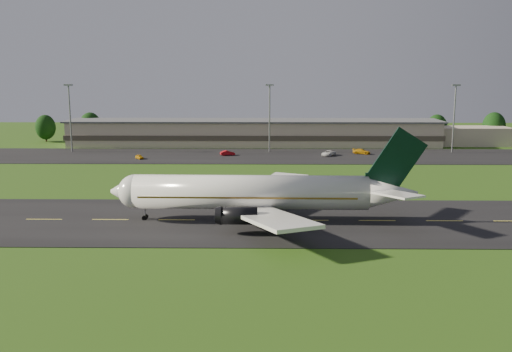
{
  "coord_description": "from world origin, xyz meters",
  "views": [
    {
      "loc": [
        3.39,
        -90.81,
        24.32
      ],
      "look_at": [
        1.98,
        8.0,
        6.0
      ],
      "focal_mm": 40.0,
      "sensor_mm": 36.0,
      "label": 1
    }
  ],
  "objects_px": {
    "service_vehicle_d": "(362,151)",
    "light_mast_west": "(70,110)",
    "light_mast_centre": "(270,110)",
    "airliner": "(256,193)",
    "light_mast_east": "(454,110)",
    "terminal": "(273,133)",
    "service_vehicle_a": "(139,157)",
    "service_vehicle_c": "(328,153)",
    "service_vehicle_b": "(228,153)"
  },
  "relations": [
    {
      "from": "service_vehicle_a",
      "to": "service_vehicle_c",
      "type": "height_order",
      "value": "service_vehicle_c"
    },
    {
      "from": "light_mast_east",
      "to": "service_vehicle_b",
      "type": "relative_size",
      "value": 4.82
    },
    {
      "from": "terminal",
      "to": "light_mast_west",
      "type": "distance_m",
      "value": 64.1
    },
    {
      "from": "airliner",
      "to": "light_mast_west",
      "type": "bearing_deg",
      "value": 126.44
    },
    {
      "from": "light_mast_west",
      "to": "light_mast_east",
      "type": "relative_size",
      "value": 1.0
    },
    {
      "from": "service_vehicle_b",
      "to": "service_vehicle_a",
      "type": "bearing_deg",
      "value": 88.67
    },
    {
      "from": "airliner",
      "to": "light_mast_west",
      "type": "distance_m",
      "value": 98.62
    },
    {
      "from": "light_mast_centre",
      "to": "service_vehicle_c",
      "type": "xyz_separation_m",
      "value": [
        16.99,
        -7.7,
        -11.89
      ]
    },
    {
      "from": "terminal",
      "to": "light_mast_centre",
      "type": "bearing_deg",
      "value": -94.95
    },
    {
      "from": "terminal",
      "to": "service_vehicle_d",
      "type": "relative_size",
      "value": 27.97
    },
    {
      "from": "terminal",
      "to": "light_mast_east",
      "type": "xyz_separation_m",
      "value": [
        53.6,
        -16.18,
        8.75
      ]
    },
    {
      "from": "terminal",
      "to": "light_mast_centre",
      "type": "height_order",
      "value": "light_mast_centre"
    },
    {
      "from": "service_vehicle_c",
      "to": "service_vehicle_a",
      "type": "bearing_deg",
      "value": -140.42
    },
    {
      "from": "service_vehicle_c",
      "to": "airliner",
      "type": "bearing_deg",
      "value": -72.93
    },
    {
      "from": "light_mast_west",
      "to": "light_mast_centre",
      "type": "distance_m",
      "value": 60.0
    },
    {
      "from": "service_vehicle_c",
      "to": "service_vehicle_d",
      "type": "bearing_deg",
      "value": 51.93
    },
    {
      "from": "light_mast_west",
      "to": "service_vehicle_c",
      "type": "height_order",
      "value": "light_mast_west"
    },
    {
      "from": "light_mast_east",
      "to": "service_vehicle_a",
      "type": "bearing_deg",
      "value": -171.07
    },
    {
      "from": "airliner",
      "to": "light_mast_east",
      "type": "bearing_deg",
      "value": 55.04
    },
    {
      "from": "terminal",
      "to": "light_mast_east",
      "type": "relative_size",
      "value": 7.13
    },
    {
      "from": "light_mast_west",
      "to": "service_vehicle_a",
      "type": "height_order",
      "value": "light_mast_west"
    },
    {
      "from": "light_mast_east",
      "to": "service_vehicle_c",
      "type": "height_order",
      "value": "light_mast_east"
    },
    {
      "from": "airliner",
      "to": "service_vehicle_a",
      "type": "distance_m",
      "value": 73.79
    },
    {
      "from": "terminal",
      "to": "service_vehicle_d",
      "type": "xyz_separation_m",
      "value": [
        25.75,
        -20.29,
        -3.14
      ]
    },
    {
      "from": "light_mast_centre",
      "to": "service_vehicle_d",
      "type": "xyz_separation_m",
      "value": [
        27.16,
        -4.1,
        -11.89
      ]
    },
    {
      "from": "service_vehicle_b",
      "to": "service_vehicle_d",
      "type": "height_order",
      "value": "service_vehicle_d"
    },
    {
      "from": "service_vehicle_a",
      "to": "service_vehicle_c",
      "type": "distance_m",
      "value": 53.76
    },
    {
      "from": "light_mast_west",
      "to": "light_mast_centre",
      "type": "bearing_deg",
      "value": 0.0
    },
    {
      "from": "light_mast_west",
      "to": "service_vehicle_a",
      "type": "relative_size",
      "value": 5.97
    },
    {
      "from": "airliner",
      "to": "light_mast_centre",
      "type": "xyz_separation_m",
      "value": [
        2.92,
        80.01,
        8.08
      ]
    },
    {
      "from": "airliner",
      "to": "service_vehicle_c",
      "type": "distance_m",
      "value": 75.1
    },
    {
      "from": "service_vehicle_d",
      "to": "light_mast_west",
      "type": "bearing_deg",
      "value": 111.77
    },
    {
      "from": "airliner",
      "to": "terminal",
      "type": "height_order",
      "value": "airliner"
    },
    {
      "from": "terminal",
      "to": "service_vehicle_a",
      "type": "bearing_deg",
      "value": -141.03
    },
    {
      "from": "airliner",
      "to": "service_vehicle_d",
      "type": "height_order",
      "value": "airliner"
    },
    {
      "from": "terminal",
      "to": "service_vehicle_c",
      "type": "relative_size",
      "value": 26.85
    },
    {
      "from": "light_mast_centre",
      "to": "light_mast_east",
      "type": "xyz_separation_m",
      "value": [
        55.0,
        0.0,
        0.0
      ]
    },
    {
      "from": "service_vehicle_b",
      "to": "service_vehicle_c",
      "type": "relative_size",
      "value": 0.78
    },
    {
      "from": "light_mast_centre",
      "to": "airliner",
      "type": "bearing_deg",
      "value": -92.09
    },
    {
      "from": "airliner",
      "to": "light_mast_east",
      "type": "xyz_separation_m",
      "value": [
        57.92,
        80.01,
        8.08
      ]
    },
    {
      "from": "service_vehicle_c",
      "to": "service_vehicle_b",
      "type": "bearing_deg",
      "value": -147.94
    },
    {
      "from": "light_mast_centre",
      "to": "service_vehicle_c",
      "type": "relative_size",
      "value": 3.77
    },
    {
      "from": "terminal",
      "to": "service_vehicle_b",
      "type": "distance_m",
      "value": 27.49
    },
    {
      "from": "airliner",
      "to": "service_vehicle_a",
      "type": "relative_size",
      "value": 15.03
    },
    {
      "from": "service_vehicle_a",
      "to": "service_vehicle_b",
      "type": "bearing_deg",
      "value": -18.79
    },
    {
      "from": "light_mast_west",
      "to": "light_mast_east",
      "type": "distance_m",
      "value": 115.0
    },
    {
      "from": "light_mast_east",
      "to": "service_vehicle_a",
      "type": "height_order",
      "value": "light_mast_east"
    },
    {
      "from": "service_vehicle_a",
      "to": "service_vehicle_c",
      "type": "xyz_separation_m",
      "value": [
        53.34,
        6.66,
        0.17
      ]
    },
    {
      "from": "light_mast_centre",
      "to": "service_vehicle_d",
      "type": "bearing_deg",
      "value": -8.6
    },
    {
      "from": "terminal",
      "to": "light_mast_east",
      "type": "distance_m",
      "value": 56.67
    }
  ]
}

